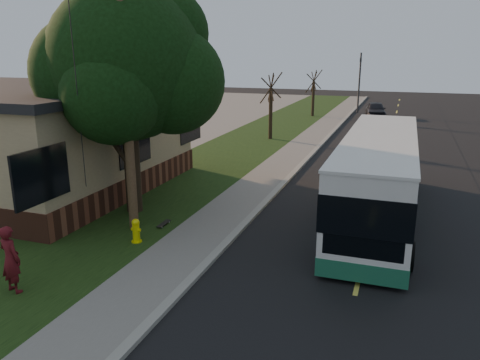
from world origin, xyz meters
name	(u,v)px	position (x,y,z in m)	size (l,w,h in m)	color
ground	(216,256)	(0.00, 0.00, 0.00)	(120.00, 120.00, 0.00)	black
road	(381,180)	(4.00, 10.00, 0.01)	(8.00, 80.00, 0.01)	black
curb	(295,172)	(0.00, 10.00, 0.06)	(0.25, 80.00, 0.12)	gray
sidewalk	(275,170)	(-1.00, 10.00, 0.04)	(2.00, 80.00, 0.08)	slate
grass_verge	(209,165)	(-4.50, 10.00, 0.04)	(5.00, 80.00, 0.07)	black
building_lot	(50,152)	(-14.50, 10.00, 0.02)	(15.00, 80.00, 0.04)	slate
fire_hydrant	(136,231)	(-2.60, 0.00, 0.43)	(0.32, 0.32, 0.74)	yellow
utility_pole	(125,86)	(-3.31, 0.99, 4.63)	(2.86, 3.21, 9.07)	#473321
leafy_tree	(129,66)	(-4.17, 2.65, 5.17)	(6.30, 6.00, 7.80)	black
bare_tree_near	(271,107)	(-3.50, 18.00, 2.15)	(1.38, 1.21, 4.31)	black
bare_tree_far	(313,94)	(-3.00, 30.00, 2.00)	(1.38, 1.21, 4.03)	black
traffic_signal	(360,79)	(0.50, 34.00, 3.16)	(0.18, 0.22, 5.50)	#2D2D30
transit_bus	(378,175)	(4.06, 4.78, 1.56)	(2.48, 10.77, 2.92)	silver
skateboarder	(11,259)	(-3.77, -3.60, 0.91)	(0.61, 0.40, 1.67)	#531016
skateboard_main	(164,224)	(-2.50, 1.53, 0.12)	(0.21, 0.74, 0.07)	black
dumpster	(89,161)	(-9.04, 6.42, 0.65)	(1.70, 1.56, 1.22)	black
distant_car	(376,110)	(2.30, 31.49, 0.67)	(1.59, 3.94, 1.34)	black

